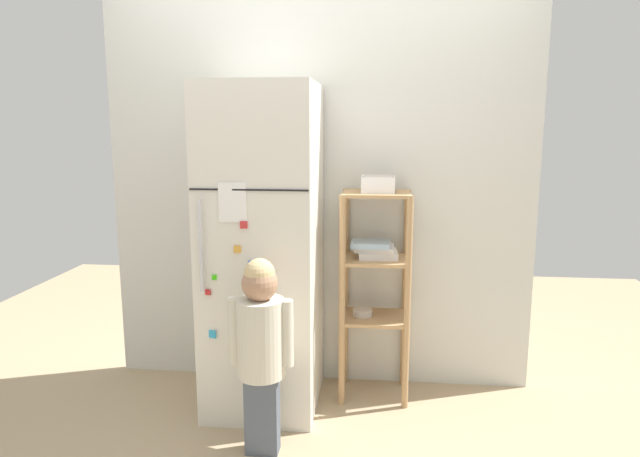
% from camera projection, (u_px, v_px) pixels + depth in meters
% --- Properties ---
extents(ground_plane, '(6.00, 6.00, 0.00)m').
position_uv_depth(ground_plane, '(312.00, 404.00, 3.22)').
color(ground_plane, tan).
extents(kitchen_wall_back, '(2.53, 0.03, 2.28)m').
position_uv_depth(kitchen_wall_back, '(319.00, 197.00, 3.38)').
color(kitchen_wall_back, silver).
rests_on(kitchen_wall_back, ground).
extents(refrigerator, '(0.60, 0.67, 1.78)m').
position_uv_depth(refrigerator, '(263.00, 250.00, 3.11)').
color(refrigerator, silver).
rests_on(refrigerator, ground).
extents(child_standing, '(0.31, 0.23, 0.96)m').
position_uv_depth(child_standing, '(261.00, 337.00, 2.66)').
color(child_standing, '#4B5361').
rests_on(child_standing, ground).
extents(pantry_shelf_unit, '(0.39, 0.33, 1.20)m').
position_uv_depth(pantry_shelf_unit, '(375.00, 272.00, 3.22)').
color(pantry_shelf_unit, tan).
rests_on(pantry_shelf_unit, ground).
extents(fruit_bin, '(0.18, 0.19, 0.09)m').
position_uv_depth(fruit_bin, '(379.00, 186.00, 3.14)').
color(fruit_bin, white).
rests_on(fruit_bin, pantry_shelf_unit).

